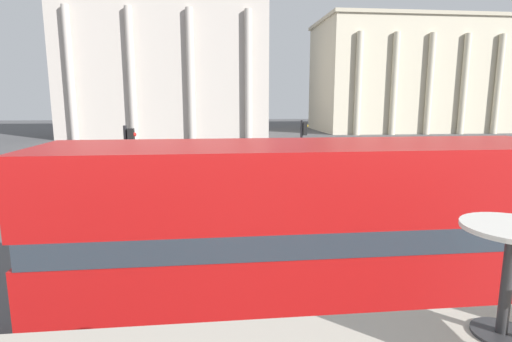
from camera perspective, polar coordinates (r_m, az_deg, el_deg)
double_decker_bus at (r=8.14m, az=7.17°, el=-8.50°), size 10.17×2.75×4.01m
cafe_dining_table at (r=2.97m, az=32.54°, el=-10.17°), size 0.60×0.60×0.73m
plaza_building_left at (r=57.62m, az=-12.58°, el=14.45°), size 26.96×14.08×18.88m
plaza_building_right at (r=70.19m, az=22.36°, el=12.33°), size 32.87×15.86×16.94m
traffic_light_near at (r=14.04m, az=-17.63°, el=0.50°), size 0.42×0.24×4.01m
traffic_light_mid at (r=21.58m, az=6.69°, el=3.74°), size 0.42×0.24×3.79m
pedestrian_yellow at (r=33.17m, az=-12.44°, el=3.29°), size 0.32×0.32×1.79m
pedestrian_black at (r=32.64m, az=4.31°, el=3.26°), size 0.32×0.32×1.68m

